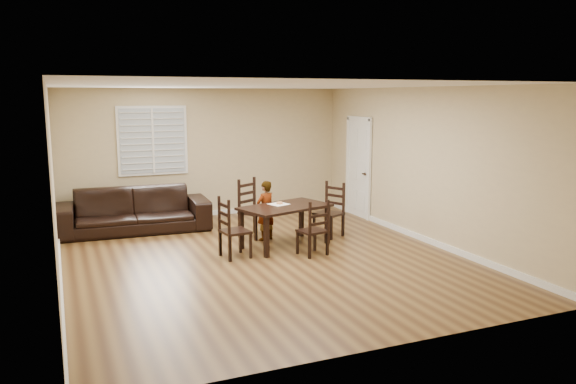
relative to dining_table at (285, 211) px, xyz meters
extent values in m
plane|color=brown|center=(-0.60, -0.54, -0.62)|extent=(7.00, 7.00, 0.00)
cube|color=tan|center=(-0.60, 2.96, 0.73)|extent=(6.00, 0.04, 2.70)
cube|color=tan|center=(-0.60, -4.04, 0.73)|extent=(6.00, 0.04, 2.70)
cube|color=tan|center=(-3.60, -0.54, 0.73)|extent=(0.04, 7.00, 2.70)
cube|color=tan|center=(2.40, -0.54, 0.73)|extent=(0.04, 7.00, 2.70)
cube|color=white|center=(-0.60, -0.54, 2.08)|extent=(6.00, 7.00, 0.04)
cube|color=white|center=(-1.70, 2.91, 1.03)|extent=(1.40, 0.08, 1.40)
cube|color=white|center=(2.37, 1.66, 0.41)|extent=(0.06, 0.94, 2.05)
cylinder|color=#332114|center=(2.34, 1.36, 0.33)|extent=(0.06, 0.06, 0.02)
cube|color=white|center=(-0.60, 2.94, -0.57)|extent=(6.00, 0.03, 0.10)
cube|color=white|center=(-3.59, -0.54, -0.57)|extent=(0.03, 7.00, 0.10)
cube|color=white|center=(2.38, -0.54, -0.57)|extent=(0.03, 7.00, 0.10)
cube|color=black|center=(0.00, 0.00, 0.07)|extent=(1.69, 1.26, 0.04)
cube|color=black|center=(-0.54, -0.53, -0.28)|extent=(0.09, 0.09, 0.66)
cube|color=black|center=(0.75, -0.13, -0.28)|extent=(0.09, 0.09, 0.66)
cube|color=black|center=(-0.75, 0.13, -0.28)|extent=(0.09, 0.09, 0.66)
cube|color=black|center=(0.54, 0.53, -0.28)|extent=(0.09, 0.09, 0.66)
cube|color=black|center=(-0.25, 0.81, -0.16)|extent=(0.64, 0.63, 0.04)
cube|color=black|center=(-0.35, 0.98, -0.08)|extent=(0.44, 0.27, 1.07)
cube|color=black|center=(-0.34, 0.54, -0.40)|extent=(0.06, 0.06, 0.44)
cube|color=black|center=(0.02, 0.74, -0.40)|extent=(0.06, 0.06, 0.44)
cube|color=black|center=(-0.53, 0.87, -0.40)|extent=(0.06, 0.06, 0.44)
cube|color=black|center=(-0.17, 1.08, -0.40)|extent=(0.06, 0.06, 0.44)
cube|color=black|center=(0.21, -0.66, -0.22)|extent=(0.48, 0.46, 0.04)
cube|color=black|center=(0.24, -0.83, -0.16)|extent=(0.41, 0.12, 0.92)
cube|color=black|center=(0.35, -0.46, -0.43)|extent=(0.04, 0.04, 0.38)
cube|color=black|center=(0.00, -0.53, -0.43)|extent=(0.04, 0.04, 0.38)
cube|color=black|center=(0.41, -0.78, -0.43)|extent=(0.04, 0.04, 0.38)
cube|color=black|center=(0.06, -0.85, -0.43)|extent=(0.04, 0.04, 0.38)
cube|color=black|center=(-0.99, -0.31, -0.19)|extent=(0.46, 0.49, 0.04)
cube|color=black|center=(-1.17, -0.33, -0.13)|extent=(0.09, 0.44, 0.98)
cube|color=black|center=(-0.79, -0.48, -0.42)|extent=(0.04, 0.04, 0.40)
cube|color=black|center=(-0.84, -0.10, -0.42)|extent=(0.04, 0.04, 0.40)
cube|color=black|center=(-1.14, -0.52, -0.42)|extent=(0.04, 0.04, 0.40)
cube|color=black|center=(-1.19, -0.14, -0.42)|extent=(0.04, 0.04, 0.40)
cube|color=black|center=(0.99, 0.31, -0.19)|extent=(0.57, 0.59, 0.04)
cube|color=black|center=(1.16, 0.40, -0.12)|extent=(0.24, 0.42, 0.99)
cube|color=black|center=(0.74, 0.40, -0.41)|extent=(0.05, 0.05, 0.41)
cube|color=black|center=(0.91, 0.06, -0.41)|extent=(0.05, 0.05, 0.41)
cube|color=black|center=(1.06, 0.56, -0.41)|extent=(0.05, 0.05, 0.41)
cube|color=black|center=(1.23, 0.22, -0.41)|extent=(0.05, 0.05, 0.41)
imported|color=gray|center=(-0.16, 0.52, -0.08)|extent=(0.46, 0.38, 1.07)
cube|color=white|center=(-0.05, 0.16, 0.09)|extent=(0.37, 0.37, 0.00)
torus|color=#B87442|center=(-0.03, 0.17, 0.11)|extent=(0.11, 0.11, 0.04)
torus|color=white|center=(-0.03, 0.17, 0.12)|extent=(0.10, 0.10, 0.02)
imported|color=black|center=(-2.24, 2.08, -0.21)|extent=(2.84, 1.22, 0.82)
camera|label=1|loc=(-3.56, -8.64, 1.94)|focal=35.00mm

